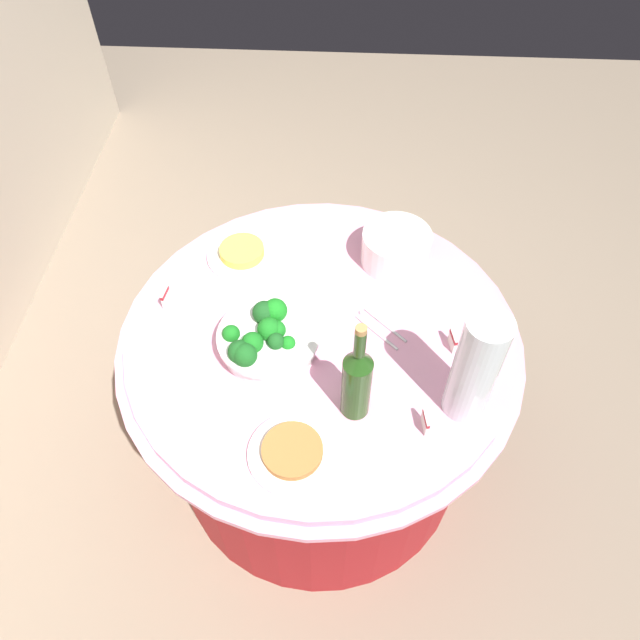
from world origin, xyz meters
TOP-DOWN VIEW (x-y plane):
  - ground_plane at (0.00, 0.00)m, footprint 6.00×6.00m
  - buffet_table at (0.00, 0.00)m, footprint 1.16×1.16m
  - broccoli_bowl at (-0.07, 0.14)m, footprint 0.28×0.28m
  - plate_stack at (0.29, -0.22)m, footprint 0.21×0.21m
  - wine_bottle at (-0.25, -0.10)m, footprint 0.07×0.07m
  - decorative_fruit_vase at (-0.22, -0.38)m, footprint 0.11×0.11m
  - serving_tongs at (0.02, -0.17)m, footprint 0.14×0.15m
  - food_plate_fried_egg at (0.28, 0.26)m, footprint 0.22×0.22m
  - food_plate_peanuts at (-0.38, 0.05)m, footprint 0.22×0.22m
  - label_placard_front at (-0.29, -0.28)m, footprint 0.05×0.02m
  - label_placard_mid at (0.08, 0.45)m, footprint 0.05×0.02m
  - label_placard_rear at (-0.03, -0.37)m, footprint 0.05×0.02m

SIDE VIEW (x-z plane):
  - ground_plane at x=0.00m, z-range 0.00..0.00m
  - buffet_table at x=0.00m, z-range 0.01..0.75m
  - serving_tongs at x=0.02m, z-range 0.74..0.75m
  - food_plate_peanuts at x=-0.38m, z-range 0.74..0.77m
  - food_plate_fried_egg at x=0.28m, z-range 0.74..0.78m
  - label_placard_front at x=-0.29m, z-range 0.74..0.80m
  - label_placard_mid at x=0.08m, z-range 0.74..0.80m
  - label_placard_rear at x=-0.03m, z-range 0.74..0.80m
  - broccoli_bowl at x=-0.07m, z-range 0.73..0.85m
  - plate_stack at x=0.29m, z-range 0.74..0.85m
  - wine_bottle at x=-0.25m, z-range 0.70..1.04m
  - decorative_fruit_vase at x=-0.22m, z-range 0.72..1.06m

